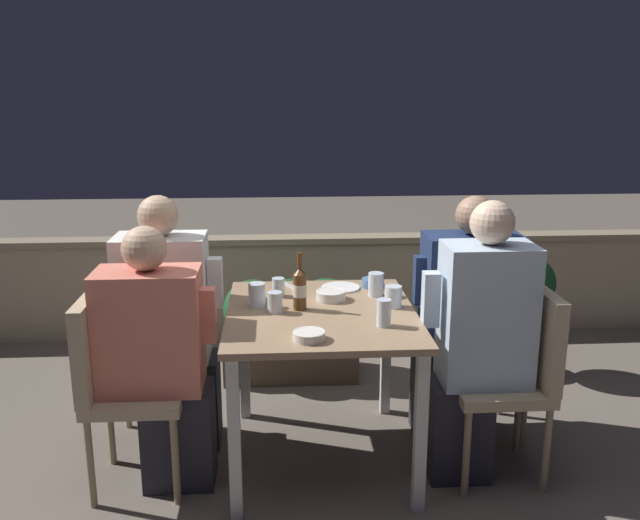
% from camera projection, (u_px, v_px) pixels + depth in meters
% --- Properties ---
extents(ground_plane, '(16.00, 16.00, 0.00)m').
position_uv_depth(ground_plane, '(321.00, 457.00, 3.27)').
color(ground_plane, '#665B51').
extents(parapet_wall, '(9.00, 0.18, 0.72)m').
position_uv_depth(parapet_wall, '(305.00, 285.00, 4.83)').
color(parapet_wall, gray).
rests_on(parapet_wall, ground_plane).
extents(dining_table, '(0.86, 0.99, 0.75)m').
position_uv_depth(dining_table, '(321.00, 331.00, 3.11)').
color(dining_table, '#937556').
rests_on(dining_table, ground_plane).
extents(planter_hedge, '(0.81, 0.47, 0.61)m').
position_uv_depth(planter_hedge, '(290.00, 322.00, 4.13)').
color(planter_hedge, brown).
rests_on(planter_hedge, ground_plane).
extents(chair_left_near, '(0.42, 0.41, 0.88)m').
position_uv_depth(chair_left_near, '(115.00, 373.00, 2.93)').
color(chair_left_near, tan).
rests_on(chair_left_near, ground_plane).
extents(person_coral_top, '(0.51, 0.26, 1.18)m').
position_uv_depth(person_coral_top, '(160.00, 360.00, 2.93)').
color(person_coral_top, '#282833').
rests_on(person_coral_top, ground_plane).
extents(chair_left_far, '(0.42, 0.41, 0.88)m').
position_uv_depth(chair_left_far, '(132.00, 344.00, 3.27)').
color(chair_left_far, tan).
rests_on(chair_left_far, ground_plane).
extents(person_white_polo, '(0.50, 0.26, 1.26)m').
position_uv_depth(person_white_polo, '(171.00, 324.00, 3.25)').
color(person_white_polo, '#282833').
rests_on(person_white_polo, ground_plane).
extents(chair_right_near, '(0.42, 0.41, 0.88)m').
position_uv_depth(chair_right_near, '(519.00, 364.00, 3.02)').
color(chair_right_near, tan).
rests_on(chair_right_near, ground_plane).
extents(person_blue_shirt, '(0.48, 0.26, 1.28)m').
position_uv_depth(person_blue_shirt, '(478.00, 342.00, 2.98)').
color(person_blue_shirt, '#282833').
rests_on(person_blue_shirt, ground_plane).
extents(chair_right_far, '(0.42, 0.41, 0.88)m').
position_uv_depth(chair_right_far, '(500.00, 334.00, 3.40)').
color(chair_right_far, tan).
rests_on(chair_right_far, ground_plane).
extents(person_navy_jumper, '(0.52, 0.26, 1.24)m').
position_uv_depth(person_navy_jumper, '(463.00, 319.00, 3.36)').
color(person_navy_jumper, '#282833').
rests_on(person_navy_jumper, ground_plane).
extents(beer_bottle, '(0.06, 0.06, 0.27)m').
position_uv_depth(beer_bottle, '(300.00, 288.00, 3.08)').
color(beer_bottle, brown).
rests_on(beer_bottle, dining_table).
extents(plate_0, '(0.19, 0.19, 0.01)m').
position_uv_depth(plate_0, '(340.00, 287.00, 3.43)').
color(plate_0, white).
rests_on(plate_0, dining_table).
extents(bowl_0, '(0.14, 0.14, 0.05)m').
position_uv_depth(bowl_0, '(331.00, 295.00, 3.24)').
color(bowl_0, silver).
rests_on(bowl_0, dining_table).
extents(bowl_1, '(0.13, 0.13, 0.04)m').
position_uv_depth(bowl_1, '(309.00, 335.00, 2.72)').
color(bowl_1, silver).
rests_on(bowl_1, dining_table).
extents(bowl_2, '(0.11, 0.11, 0.04)m').
position_uv_depth(bowl_2, '(373.00, 282.00, 3.45)').
color(bowl_2, '#4C709E').
rests_on(bowl_2, dining_table).
extents(glass_cup_0, '(0.07, 0.07, 0.10)m').
position_uv_depth(glass_cup_0, '(275.00, 302.00, 3.05)').
color(glass_cup_0, silver).
rests_on(glass_cup_0, dining_table).
extents(glass_cup_1, '(0.06, 0.06, 0.09)m').
position_uv_depth(glass_cup_1, '(278.00, 287.00, 3.29)').
color(glass_cup_1, silver).
rests_on(glass_cup_1, dining_table).
extents(glass_cup_2, '(0.08, 0.08, 0.11)m').
position_uv_depth(glass_cup_2, '(257.00, 295.00, 3.13)').
color(glass_cup_2, silver).
rests_on(glass_cup_2, dining_table).
extents(glass_cup_3, '(0.08, 0.08, 0.11)m').
position_uv_depth(glass_cup_3, '(376.00, 284.00, 3.30)').
color(glass_cup_3, silver).
rests_on(glass_cup_3, dining_table).
extents(glass_cup_4, '(0.08, 0.08, 0.10)m').
position_uv_depth(glass_cup_4, '(393.00, 297.00, 3.13)').
color(glass_cup_4, silver).
rests_on(glass_cup_4, dining_table).
extents(glass_cup_5, '(0.06, 0.06, 0.12)m').
position_uv_depth(glass_cup_5, '(384.00, 313.00, 2.88)').
color(glass_cup_5, silver).
rests_on(glass_cup_5, dining_table).
extents(fork_0, '(0.09, 0.16, 0.01)m').
position_uv_depth(fork_0, '(292.00, 287.00, 3.44)').
color(fork_0, silver).
rests_on(fork_0, dining_table).
extents(potted_plant, '(0.39, 0.39, 0.76)m').
position_uv_depth(potted_plant, '(521.00, 301.00, 4.14)').
color(potted_plant, brown).
rests_on(potted_plant, ground_plane).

